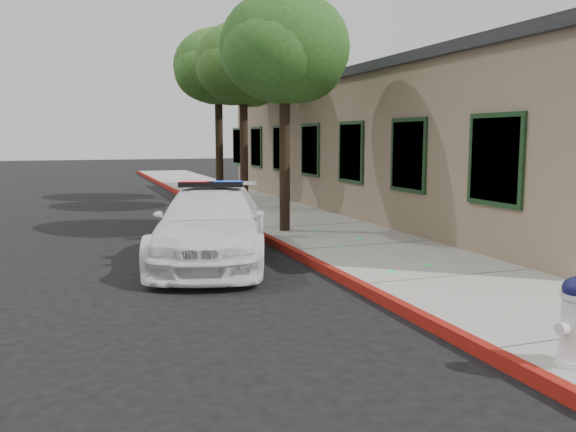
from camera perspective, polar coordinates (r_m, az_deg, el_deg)
The scene contains 8 objects.
ground at distance 9.26m, azimuth 6.77°, elevation -7.31°, with size 120.00×120.00×0.00m, color black.
sidewalk at distance 12.56m, azimuth 7.24°, elevation -3.06°, with size 3.20×60.00×0.15m, color gray.
red_curb at distance 11.95m, azimuth 0.63°, elevation -3.51°, with size 0.14×60.00×0.16m, color maroon.
clapboard_building at distance 20.10m, azimuth 12.62°, elevation 6.61°, with size 7.30×20.89×4.24m.
police_car at distance 11.43m, azimuth -7.23°, elevation -0.84°, with size 3.34×5.27×1.54m.
street_tree_near at distance 14.35m, azimuth -0.27°, elevation 15.16°, with size 3.09×3.02×5.54m.
street_tree_mid at distance 19.33m, azimuth -4.27°, elevation 13.80°, with size 3.05×3.10×5.77m.
street_tree_far at distance 22.54m, azimuth -6.50°, elevation 13.50°, with size 3.44×3.24×6.13m.
Camera 1 is at (-4.01, -8.01, 2.34)m, focal length 37.65 mm.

